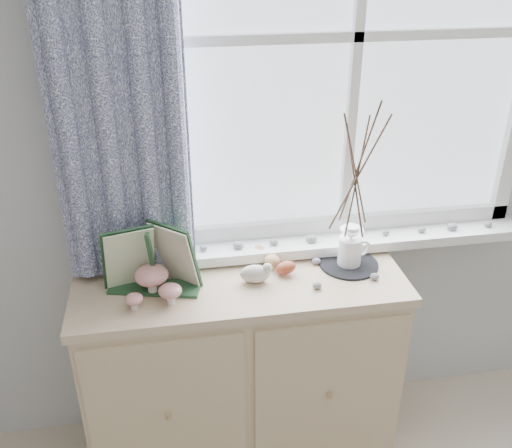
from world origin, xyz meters
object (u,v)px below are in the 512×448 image
at_px(toadstool_cluster, 154,282).
at_px(twig_pitcher, 357,171).
at_px(sideboard, 242,370).
at_px(botanical_book, 152,262).

distance_m(toadstool_cluster, twig_pitcher, 0.80).
height_order(sideboard, botanical_book, botanical_book).
distance_m(botanical_book, toadstool_cluster, 0.07).
relative_size(botanical_book, twig_pitcher, 0.55).
xyz_separation_m(toadstool_cluster, twig_pitcher, (0.72, 0.09, 0.32)).
height_order(sideboard, toadstool_cluster, toadstool_cluster).
bearing_deg(sideboard, toadstool_cluster, -169.78).
xyz_separation_m(sideboard, botanical_book, (-0.30, -0.03, 0.55)).
bearing_deg(twig_pitcher, sideboard, 169.11).
bearing_deg(sideboard, twig_pitcher, 5.06).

